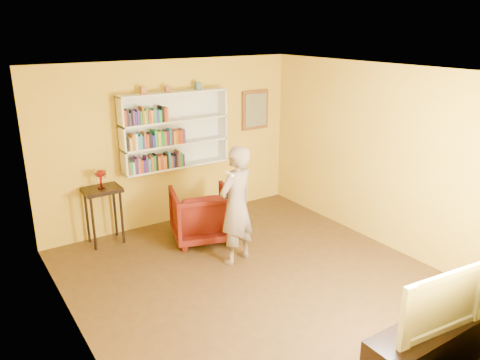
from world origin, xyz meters
name	(u,v)px	position (x,y,z in m)	size (l,w,h in m)	color
room_shell	(260,210)	(0.00, 0.00, 1.02)	(5.30, 5.80, 2.88)	#3F2A14
bookshelf	(173,130)	(0.00, 2.41, 1.59)	(1.80, 0.29, 1.23)	silver
books_row_lower	(155,163)	(-0.39, 2.30, 1.13)	(0.95, 0.18, 0.27)	#973417
books_row_middle	(156,139)	(-0.36, 2.31, 1.51)	(0.98, 0.19, 0.26)	black
books_row_upper	(145,116)	(-0.52, 2.30, 1.88)	(0.70, 0.19, 0.27)	#973417
ornament_left	(143,90)	(-0.50, 2.35, 2.27)	(0.08, 0.08, 0.11)	#9C532C
ornament_centre	(167,89)	(-0.10, 2.35, 2.26)	(0.07, 0.07, 0.09)	brown
ornament_right	(198,86)	(0.44, 2.35, 2.27)	(0.09, 0.09, 0.12)	#41636D
framed_painting	(255,110)	(1.65, 2.46, 1.75)	(0.55, 0.05, 0.70)	brown
console_table	(103,198)	(-1.29, 2.25, 0.74)	(0.55, 0.42, 0.89)	black
ruby_lustre	(100,175)	(-1.29, 2.25, 1.09)	(0.18, 0.18, 0.28)	maroon
armchair	(202,214)	(0.01, 1.55, 0.41)	(0.88, 0.91, 0.82)	#430604
person	(236,206)	(0.07, 0.65, 0.85)	(0.62, 0.40, 1.69)	#6B5A4F
game_remote	(229,174)	(-0.17, 0.44, 1.40)	(0.04, 0.15, 0.04)	white
tv_cabinet	(428,349)	(0.39, -2.25, 0.26)	(1.43, 0.43, 0.51)	black
television	(436,298)	(0.39, -2.25, 0.82)	(1.09, 0.14, 0.63)	black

